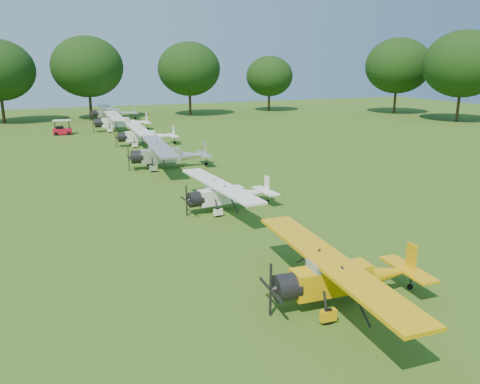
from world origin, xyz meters
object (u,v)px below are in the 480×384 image
Objects in this scene: aircraft_3 at (227,192)px; golf_cart at (62,130)px; aircraft_5 at (145,134)px; aircraft_4 at (167,153)px; aircraft_2 at (343,274)px; aircraft_7 at (112,112)px; aircraft_6 at (120,121)px.

golf_cart is at bearing 97.29° from aircraft_3.
aircraft_4 is at bearing -90.53° from aircraft_5.
aircraft_2 is 0.95× the size of aircraft_5.
aircraft_3 is 0.88× the size of aircraft_5.
aircraft_4 is 0.96× the size of aircraft_7.
aircraft_4 reaches higher than aircraft_2.
golf_cart is at bearing 102.21° from aircraft_2.
aircraft_7 is at bearing 92.12° from aircraft_5.
aircraft_5 is at bearing 92.91° from aircraft_2.
aircraft_4 is (-0.12, 25.55, 0.12)m from aircraft_2.
aircraft_5 reaches higher than golf_cart.
aircraft_5 is (0.65, 12.11, -0.06)m from aircraft_4.
aircraft_7 is at bearing 93.46° from aircraft_4.
aircraft_3 is at bearing -72.03° from golf_cart.
aircraft_6 reaches higher than aircraft_4.
aircraft_6 is (-0.69, 12.59, 0.14)m from aircraft_5.
aircraft_2 is 12.51m from aircraft_3.
aircraft_6 is at bearing -95.83° from aircraft_7.
aircraft_2 is at bearing -85.02° from aircraft_4.
aircraft_4 is at bearing -93.25° from aircraft_7.
aircraft_6 reaches higher than aircraft_7.
aircraft_6 is 7.32m from golf_cart.
aircraft_7 reaches higher than aircraft_4.
aircraft_6 reaches higher than aircraft_2.
aircraft_2 is 50.22m from golf_cart.
aircraft_3 is 37.96m from golf_cart.
aircraft_4 is (-0.43, 13.05, 0.22)m from aircraft_3.
aircraft_7 is (0.39, 50.63, 0.27)m from aircraft_3.
golf_cart reaches higher than aircraft_3.
aircraft_3 is 50.63m from aircraft_7.
aircraft_5 is at bearing -84.26° from aircraft_6.
aircraft_6 is at bearing 10.82° from golf_cart.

